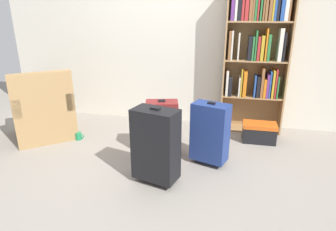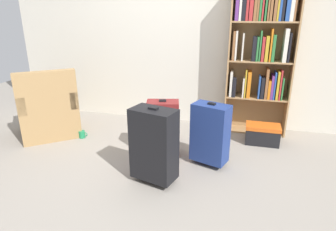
{
  "view_description": "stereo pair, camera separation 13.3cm",
  "coord_description": "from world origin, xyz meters",
  "px_view_note": "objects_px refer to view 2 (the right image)",
  "views": [
    {
      "loc": [
        0.7,
        -2.43,
        1.57
      ],
      "look_at": [
        0.12,
        0.34,
        0.55
      ],
      "focal_mm": 31.01,
      "sensor_mm": 36.0,
      "label": 1
    },
    {
      "loc": [
        0.83,
        -2.39,
        1.57
      ],
      "look_at": [
        0.12,
        0.34,
        0.55
      ],
      "focal_mm": 31.01,
      "sensor_mm": 36.0,
      "label": 2
    }
  ],
  "objects_px": {
    "suitcase_navy_blue": "(210,133)",
    "suitcase_dark_red": "(163,126)",
    "mug": "(82,134)",
    "bookshelf": "(261,50)",
    "suitcase_black": "(154,144)",
    "armchair": "(49,112)",
    "storage_box": "(262,134)"
  },
  "relations": [
    {
      "from": "mug",
      "to": "suitcase_black",
      "type": "distance_m",
      "value": 1.47
    },
    {
      "from": "suitcase_navy_blue",
      "to": "mug",
      "type": "bearing_deg",
      "value": 170.76
    },
    {
      "from": "armchair",
      "to": "suitcase_dark_red",
      "type": "bearing_deg",
      "value": -6.39
    },
    {
      "from": "bookshelf",
      "to": "suitcase_dark_red",
      "type": "relative_size",
      "value": 2.92
    },
    {
      "from": "suitcase_navy_blue",
      "to": "suitcase_dark_red",
      "type": "bearing_deg",
      "value": 168.83
    },
    {
      "from": "bookshelf",
      "to": "storage_box",
      "type": "relative_size",
      "value": 4.65
    },
    {
      "from": "suitcase_black",
      "to": "suitcase_dark_red",
      "type": "height_order",
      "value": "suitcase_black"
    },
    {
      "from": "suitcase_navy_blue",
      "to": "suitcase_black",
      "type": "height_order",
      "value": "suitcase_black"
    },
    {
      "from": "storage_box",
      "to": "suitcase_black",
      "type": "xyz_separation_m",
      "value": [
        -1.05,
        -1.17,
        0.26
      ]
    },
    {
      "from": "suitcase_dark_red",
      "to": "mug",
      "type": "bearing_deg",
      "value": 171.69
    },
    {
      "from": "bookshelf",
      "to": "suitcase_navy_blue",
      "type": "distance_m",
      "value": 1.41
    },
    {
      "from": "suitcase_navy_blue",
      "to": "suitcase_black",
      "type": "relative_size",
      "value": 0.92
    },
    {
      "from": "bookshelf",
      "to": "suitcase_navy_blue",
      "type": "height_order",
      "value": "bookshelf"
    },
    {
      "from": "armchair",
      "to": "mug",
      "type": "bearing_deg",
      "value": -1.57
    },
    {
      "from": "armchair",
      "to": "mug",
      "type": "xyz_separation_m",
      "value": [
        0.46,
        -0.01,
        -0.27
      ]
    },
    {
      "from": "storage_box",
      "to": "suitcase_black",
      "type": "distance_m",
      "value": 1.59
    },
    {
      "from": "suitcase_dark_red",
      "to": "armchair",
      "type": "bearing_deg",
      "value": 173.61
    },
    {
      "from": "mug",
      "to": "storage_box",
      "type": "height_order",
      "value": "storage_box"
    },
    {
      "from": "bookshelf",
      "to": "armchair",
      "type": "relative_size",
      "value": 1.94
    },
    {
      "from": "mug",
      "to": "suitcase_black",
      "type": "height_order",
      "value": "suitcase_black"
    },
    {
      "from": "suitcase_dark_red",
      "to": "suitcase_navy_blue",
      "type": "bearing_deg",
      "value": -11.17
    },
    {
      "from": "armchair",
      "to": "storage_box",
      "type": "relative_size",
      "value": 2.39
    },
    {
      "from": "suitcase_navy_blue",
      "to": "suitcase_black",
      "type": "bearing_deg",
      "value": -134.93
    },
    {
      "from": "storage_box",
      "to": "suitcase_dark_red",
      "type": "relative_size",
      "value": 0.63
    },
    {
      "from": "bookshelf",
      "to": "armchair",
      "type": "height_order",
      "value": "bookshelf"
    },
    {
      "from": "suitcase_navy_blue",
      "to": "suitcase_black",
      "type": "xyz_separation_m",
      "value": [
        -0.47,
        -0.47,
        0.03
      ]
    },
    {
      "from": "storage_box",
      "to": "suitcase_black",
      "type": "bearing_deg",
      "value": -131.89
    },
    {
      "from": "suitcase_navy_blue",
      "to": "suitcase_black",
      "type": "distance_m",
      "value": 0.67
    },
    {
      "from": "bookshelf",
      "to": "storage_box",
      "type": "bearing_deg",
      "value": -75.46
    },
    {
      "from": "mug",
      "to": "suitcase_dark_red",
      "type": "distance_m",
      "value": 1.2
    },
    {
      "from": "suitcase_black",
      "to": "mug",
      "type": "bearing_deg",
      "value": 148.64
    },
    {
      "from": "armchair",
      "to": "suitcase_navy_blue",
      "type": "bearing_deg",
      "value": -7.61
    }
  ]
}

